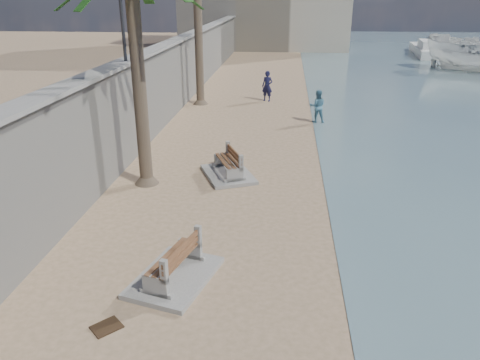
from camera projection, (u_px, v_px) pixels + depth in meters
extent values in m
cube|color=gray|center=(176.00, 76.00, 24.80)|extent=(0.45, 70.00, 3.50)
cube|color=gray|center=(174.00, 41.00, 24.13)|extent=(0.80, 70.00, 0.12)
cube|color=gray|center=(175.00, 277.00, 10.31)|extent=(1.98, 2.46, 0.12)
cube|color=gray|center=(228.00, 174.00, 16.11)|extent=(2.19, 2.56, 0.12)
cylinder|color=brown|center=(139.00, 79.00, 14.24)|extent=(0.42, 0.42, 6.85)
cylinder|color=brown|center=(198.00, 27.00, 24.92)|extent=(0.44, 0.44, 8.33)
imported|color=#131435|center=(267.00, 84.00, 26.84)|extent=(0.83, 0.68, 1.97)
imported|color=teal|center=(318.00, 105.00, 22.47)|extent=(0.88, 0.71, 1.74)
cube|color=#382616|center=(107.00, 327.00, 8.84)|extent=(0.67, 0.67, 0.03)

